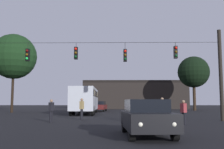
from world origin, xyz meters
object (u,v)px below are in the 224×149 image
object	(u,v)px
city_bus	(85,98)
tree_behind_building	(14,57)
pedestrian_crossing_right	(140,109)
pedestrian_trailing	(51,109)
pedestrian_crossing_center	(184,111)
tree_left_silhouette	(194,72)
pedestrian_far_side	(133,109)
car_near_right	(146,117)
pedestrian_near_bus	(162,107)
car_far_left	(100,106)
pedestrian_crossing_left	(82,108)

from	to	relation	value
city_bus	tree_behind_building	distance (m)	12.36
pedestrian_crossing_right	pedestrian_trailing	size ratio (longest dim) A/B	1.00
pedestrian_crossing_center	tree_left_silhouette	distance (m)	29.07
pedestrian_far_side	car_near_right	bearing A→B (deg)	-90.06
pedestrian_crossing_center	pedestrian_near_bus	size ratio (longest dim) A/B	0.87
car_far_left	pedestrian_near_bus	distance (m)	20.40
city_bus	pedestrian_crossing_left	distance (m)	10.47
car_near_right	city_bus	bearing A→B (deg)	103.72
pedestrian_crossing_right	tree_behind_building	distance (m)	24.07
car_near_right	tree_behind_building	world-z (taller)	tree_behind_building
car_near_right	tree_left_silhouette	bearing A→B (deg)	70.32
city_bus	pedestrian_trailing	distance (m)	12.98
city_bus	pedestrian_crossing_right	world-z (taller)	city_bus
car_far_left	pedestrian_far_side	bearing A→B (deg)	-79.23
pedestrian_trailing	pedestrian_near_bus	bearing A→B (deg)	15.19
pedestrian_crossing_left	pedestrian_trailing	world-z (taller)	pedestrian_crossing_left
pedestrian_near_bus	tree_left_silhouette	xyz separation A→B (m)	(9.31, 23.03, 5.34)
car_near_right	car_far_left	size ratio (longest dim) A/B	0.99
city_bus	pedestrian_crossing_right	bearing A→B (deg)	-68.13
car_near_right	pedestrian_near_bus	distance (m)	9.81
pedestrian_crossing_right	car_far_left	bearing A→B (deg)	100.72
pedestrian_crossing_center	pedestrian_far_side	size ratio (longest dim) A/B	0.95
car_near_right	pedestrian_far_side	size ratio (longest dim) A/B	2.75
pedestrian_far_side	tree_left_silhouette	size ratio (longest dim) A/B	0.18
city_bus	pedestrian_near_bus	distance (m)	12.97
tree_behind_building	tree_left_silhouette	bearing A→B (deg)	17.66
pedestrian_far_side	car_far_left	bearing A→B (deg)	100.77
car_far_left	pedestrian_crossing_left	distance (m)	19.15
city_bus	tree_behind_building	bearing A→B (deg)	159.84
pedestrian_far_side	pedestrian_near_bus	bearing A→B (deg)	11.10
pedestrian_crossing_center	car_near_right	bearing A→B (deg)	-118.63
tree_left_silhouette	pedestrian_crossing_left	bearing A→B (deg)	-124.56
car_near_right	pedestrian_near_bus	xyz separation A→B (m)	(2.34, 9.53, 0.21)
car_near_right	tree_behind_building	xyz separation A→B (m)	(-15.23, 24.00, 6.77)
pedestrian_trailing	pedestrian_far_side	distance (m)	6.09
tree_left_silhouette	pedestrian_trailing	bearing A→B (deg)	-124.67
pedestrian_crossing_center	tree_behind_building	size ratio (longest dim) A/B	0.14
pedestrian_trailing	pedestrian_far_side	size ratio (longest dim) A/B	0.99
pedestrian_crossing_left	pedestrian_crossing_right	world-z (taller)	pedestrian_crossing_left
car_near_right	pedestrian_near_bus	bearing A→B (deg)	76.21
pedestrian_trailing	tree_behind_building	xyz separation A→B (m)	(-9.41, 16.69, 6.67)
car_far_left	pedestrian_near_bus	size ratio (longest dim) A/B	2.53
pedestrian_trailing	car_near_right	bearing A→B (deg)	-51.49
car_far_left	pedestrian_crossing_right	xyz separation A→B (m)	(4.17, -22.04, 0.11)
car_near_right	pedestrian_crossing_right	xyz separation A→B (m)	(0.39, 6.95, 0.11)
city_bus	car_far_left	world-z (taller)	city_bus
pedestrian_crossing_center	pedestrian_crossing_left	bearing A→B (deg)	147.26
city_bus	pedestrian_crossing_center	xyz separation A→B (m)	(7.87, -14.85, -1.01)
car_far_left	pedestrian_crossing_right	bearing A→B (deg)	-79.28
pedestrian_crossing_right	pedestrian_trailing	world-z (taller)	pedestrian_crossing_right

